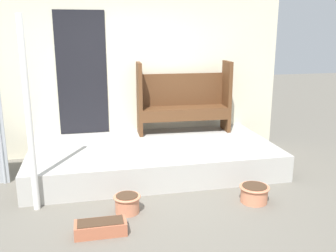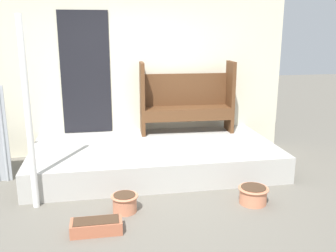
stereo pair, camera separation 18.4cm
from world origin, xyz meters
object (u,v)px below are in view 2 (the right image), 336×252
Objects in this scene: flower_pot_middle at (253,194)px; support_post at (28,116)px; flower_pot_left at (125,202)px; bench at (186,99)px; planter_box_rect at (96,226)px.

support_post is at bearing 171.77° from flower_pot_middle.
flower_pot_middle is (1.58, -0.06, -0.00)m from flower_pot_left.
bench reaches higher than flower_pot_left.
flower_pot_left is at bearing 52.19° from planter_box_rect.
support_post is 4.18× the size of planter_box_rect.
bench is 2.90× the size of planter_box_rect.
bench is at bearing 100.46° from flower_pot_middle.
planter_box_rect is (-1.91, -0.36, -0.05)m from flower_pot_middle.
flower_pot_left is (-1.20, -2.01, -0.84)m from bench.
planter_box_rect is (0.72, -0.74, -1.06)m from support_post.
flower_pot_middle reaches higher than planter_box_rect.
bench is at bearing 36.84° from support_post.
planter_box_rect is (-1.53, -2.43, -0.89)m from bench.
support_post is at bearing 134.24° from planter_box_rect.
bench reaches higher than planter_box_rect.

